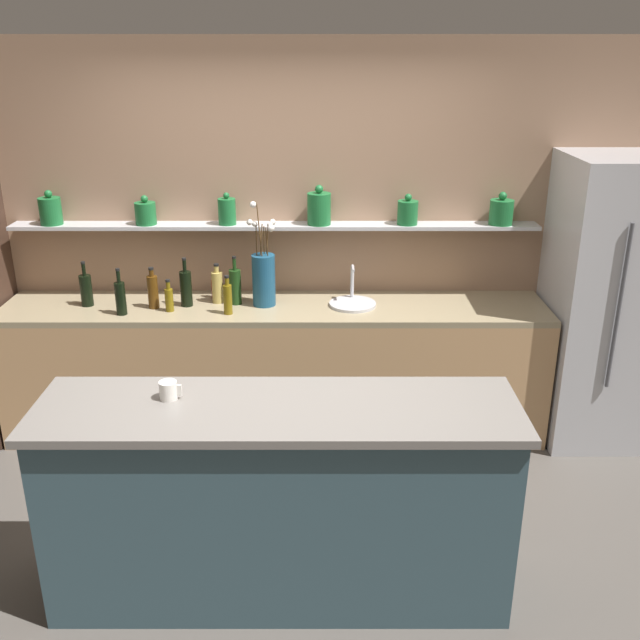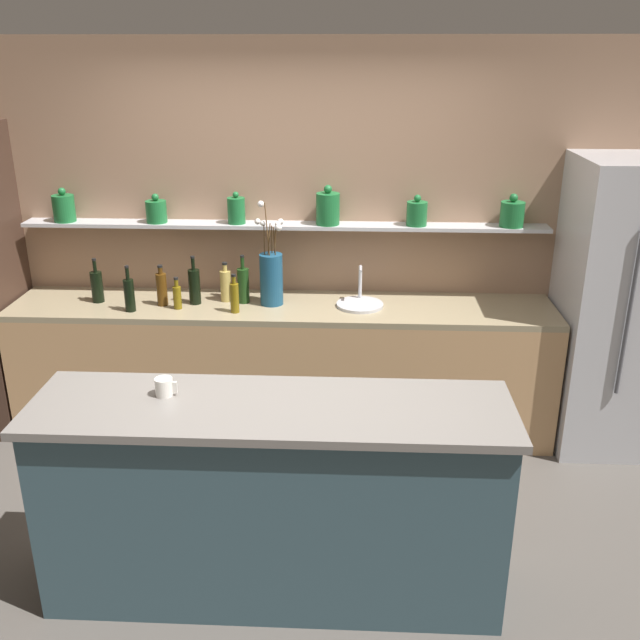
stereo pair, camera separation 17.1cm
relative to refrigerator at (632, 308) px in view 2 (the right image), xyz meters
The scene contains 17 objects.
ground_plane 2.65m from the refrigerator, 150.95° to the right, with size 12.00×12.00×0.00m, color #4C4742.
back_wall_unit 2.23m from the refrigerator, 169.61° to the left, with size 5.20×0.28×2.60m.
back_counter_unit 2.32m from the refrigerator, behind, with size 3.62×0.62×0.92m.
island_counter 2.70m from the refrigerator, 144.12° to the right, with size 2.20×0.61×1.02m.
refrigerator is the anchor object (origin of this frame).
flower_vase 2.34m from the refrigerator, behind, with size 0.18×0.15×0.70m.
sink_fixture 1.75m from the refrigerator, behind, with size 0.31×0.31×0.25m.
bottle_spirit_0 2.66m from the refrigerator, behind, with size 0.07×0.07×0.27m.
bottle_wine_1 2.53m from the refrigerator, behind, with size 0.08×0.08×0.33m.
bottle_oil_2 2.94m from the refrigerator, behind, with size 0.05×0.05×0.21m.
bottle_oil_3 2.56m from the refrigerator, behind, with size 0.06×0.06×0.26m.
bottle_sauce_4 2.69m from the refrigerator, behind, with size 0.05×0.05×0.17m.
bottle_wine_5 3.24m from the refrigerator, behind, with size 0.07×0.07×0.31m.
bottle_spirit_6 3.06m from the refrigerator, behind, with size 0.07×0.07×0.28m.
bottle_wine_7 3.51m from the refrigerator, behind, with size 0.08×0.08×0.30m.
bottle_wine_8 2.85m from the refrigerator, behind, with size 0.08×0.08×0.33m.
coffee_mug 3.05m from the refrigerator, 150.74° to the right, with size 0.10×0.08×0.09m.
Camera 2 is at (0.36, -3.20, 2.53)m, focal length 40.00 mm.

